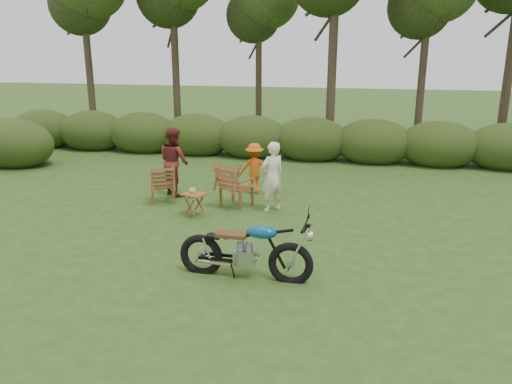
% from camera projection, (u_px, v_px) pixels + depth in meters
% --- Properties ---
extents(ground, '(80.00, 80.00, 0.00)m').
position_uv_depth(ground, '(247.00, 273.00, 8.21)').
color(ground, '#264617').
rests_on(ground, ground).
extents(tree_line, '(22.52, 11.62, 8.14)m').
position_uv_depth(tree_line, '(333.00, 40.00, 16.16)').
color(tree_line, '#382C1F').
rests_on(tree_line, ground).
extents(motorcycle, '(2.09, 0.82, 1.19)m').
position_uv_depth(motorcycle, '(245.00, 276.00, 8.07)').
color(motorcycle, '#0E82B7').
rests_on(motorcycle, ground).
extents(lawn_chair_right, '(0.94, 0.94, 1.05)m').
position_uv_depth(lawn_chair_right, '(237.00, 205.00, 11.72)').
color(lawn_chair_right, brown).
rests_on(lawn_chair_right, ground).
extents(lawn_chair_left, '(0.84, 0.84, 0.90)m').
position_uv_depth(lawn_chair_left, '(164.00, 201.00, 12.03)').
color(lawn_chair_left, brown).
rests_on(lawn_chair_left, ground).
extents(side_table, '(0.61, 0.56, 0.51)m').
position_uv_depth(side_table, '(195.00, 205.00, 10.92)').
color(side_table, brown).
rests_on(side_table, ground).
extents(cup, '(0.16, 0.16, 0.11)m').
position_uv_depth(cup, '(193.00, 190.00, 10.88)').
color(cup, beige).
rests_on(cup, side_table).
extents(adult_a, '(0.68, 0.67, 1.59)m').
position_uv_depth(adult_a, '(272.00, 210.00, 11.35)').
color(adult_a, '#F3E4C8').
rests_on(adult_a, ground).
extents(adult_b, '(1.04, 1.01, 1.69)m').
position_uv_depth(adult_b, '(176.00, 194.00, 12.65)').
color(adult_b, maroon).
rests_on(adult_b, ground).
extents(child, '(0.93, 0.69, 1.29)m').
position_uv_depth(child, '(254.00, 193.00, 12.73)').
color(child, '#CA5513').
rests_on(child, ground).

